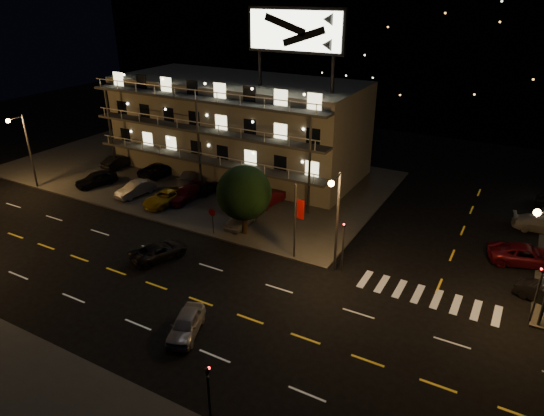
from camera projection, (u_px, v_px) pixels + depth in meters
The scene contains 26 objects.
ground at pixel (178, 293), 34.31m from camera, with size 140.00×140.00×0.00m, color black.
curb_nw at pixel (193, 173), 56.36m from camera, with size 44.00×24.00×0.15m, color #393936.
motel at pixel (239, 125), 55.46m from camera, with size 28.00×13.80×18.10m.
hill_backdrop at pixel (392, 37), 86.79m from camera, with size 120.00×25.00×24.00m.
streetlight_nw at pixel (25, 144), 50.03m from camera, with size 0.44×1.92×8.00m.
streetlight_nc at pixel (336, 213), 34.80m from camera, with size 0.44×1.92×8.00m.
signal_nw at pixel (343, 241), 36.02m from camera, with size 0.20×0.27×4.60m.
signal_sw at pixel (209, 393), 22.52m from camera, with size 0.20×0.27×4.60m.
signal_ne at pixel (538, 289), 30.29m from camera, with size 0.27×0.20×4.60m.
banner_north at pixel (296, 220), 37.32m from camera, with size 0.83×0.16×6.40m.
stop_sign at pixel (212, 217), 41.74m from camera, with size 0.91×0.11×2.61m.
tree at pixel (244, 194), 40.94m from camera, with size 4.88×4.70×6.14m.
lot_car_0 at pixel (96, 179), 52.30m from camera, with size 1.79×4.44×1.51m, color black.
lot_car_1 at pixel (135, 189), 49.77m from camera, with size 1.52×4.35×1.43m, color #9C9CA1.
lot_car_2 at pixel (165, 198), 47.78m from camera, with size 2.22×4.81×1.34m, color gold.
lot_car_3 at pixel (185, 194), 48.61m from camera, with size 1.89×4.66×1.35m, color #580C15.
lot_car_4 at pixel (241, 217), 43.61m from camera, with size 1.67×4.16×1.42m, color #9C9CA1.
lot_car_5 at pixel (120, 161), 57.59m from camera, with size 1.56×4.48×1.47m, color black.
lot_car_6 at pixel (160, 169), 55.14m from camera, with size 2.36×5.12×1.42m, color black.
lot_car_7 at pixel (188, 177), 53.15m from camera, with size 1.80×4.43×1.29m, color #9C9CA1.
lot_car_8 at pixel (208, 187), 50.38m from camera, with size 1.50×3.72×1.27m, color black.
lot_car_9 at pixel (269, 197), 47.69m from camera, with size 1.58×4.54×1.50m, color #580C15.
side_car_1 at pixel (525, 255), 37.76m from camera, with size 2.52×5.47×1.52m, color #580C15.
side_car_2 at pixel (542, 224), 42.83m from camera, with size 1.94×4.78×1.39m, color #9C9CA1.
road_car_east at pixel (186, 324), 30.11m from camera, with size 1.61×4.01×1.37m, color #9C9CA1.
road_car_west at pixel (159, 251), 38.51m from camera, with size 2.13×4.62×1.28m, color black.
Camera 1 is at (19.76, -21.82, 19.80)m, focal length 32.00 mm.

